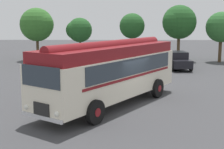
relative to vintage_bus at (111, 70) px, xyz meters
The scene contains 11 objects.
ground_plane 2.11m from the vintage_bus, 13.66° to the right, with size 120.00×120.00×0.00m, color #3D3D3F.
vintage_bus is the anchor object (origin of this frame).
car_near_left 13.45m from the vintage_bus, 100.03° to the left, with size 2.15×4.29×1.66m.
car_mid_left 12.96m from the vintage_bus, 87.16° to the left, with size 2.04×4.24×1.66m.
car_mid_right 13.29m from the vintage_bus, 74.86° to the left, with size 2.27×4.35×1.66m.
car_far_right 14.23m from the vintage_bus, 64.75° to the left, with size 2.15×4.30×1.66m.
tree_far_left 21.42m from the vintage_bus, 114.18° to the left, with size 3.89×3.81×6.00m.
tree_left_of_centre 20.22m from the vintage_bus, 101.85° to the left, with size 3.00×2.83×4.90m.
tree_centre 19.78m from the vintage_bus, 83.78° to the left, with size 2.88×2.88×5.40m.
tree_right_of_centre 20.51m from the vintage_bus, 69.38° to the left, with size 3.82×3.80×6.29m.
tree_far_right 21.91m from the vintage_bus, 57.14° to the left, with size 3.34×3.34×5.52m.
Camera 1 is at (-0.63, -16.24, 4.47)m, focal length 50.00 mm.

